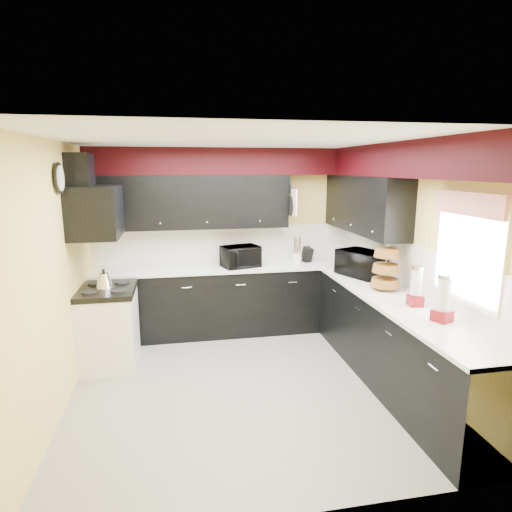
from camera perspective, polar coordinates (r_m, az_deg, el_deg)
The scene contains 35 objects.
ground at distance 4.75m, azimuth -0.95°, elevation -16.57°, with size 3.60×3.60×0.00m, color gray.
wall_back at distance 6.04m, azimuth -3.87°, elevation 2.18°, with size 3.60×0.06×2.50m, color #E0C666.
wall_right at distance 4.92m, azimuth 20.13°, elevation -0.72°, with size 0.06×3.60×2.50m, color #E0C666.
wall_left at distance 4.38m, azimuth -24.93°, elevation -2.58°, with size 0.06×3.60×2.50m, color #E0C666.
ceiling at distance 4.19m, azimuth -1.07°, elevation 15.15°, with size 3.60×3.60×0.06m, color white.
cab_back at distance 5.94m, azimuth -3.42°, elevation -5.92°, with size 3.60×0.60×0.90m, color black.
cab_right at distance 4.76m, azimuth 18.14°, elevation -11.10°, with size 0.60×3.00×0.90m, color black.
counter_back at distance 5.82m, azimuth -3.47°, elevation -1.51°, with size 3.62×0.64×0.04m, color white.
counter_right at distance 4.60m, azimuth 18.51°, elevation -5.69°, with size 0.64×3.02×0.04m, color white.
splash_back at distance 6.04m, azimuth -3.85°, elevation 1.61°, with size 3.60×0.02×0.50m, color white.
splash_right at distance 4.93m, azimuth 19.98°, elevation -1.41°, with size 0.02×3.60×0.50m, color white.
upper_back at distance 5.77m, azimuth -8.71°, elevation 7.12°, with size 2.60×0.35×0.70m, color black.
upper_right at distance 5.55m, azimuth 14.24°, elevation 6.72°, with size 0.35×1.80×0.70m, color black.
soffit_back at distance 5.78m, azimuth -3.80°, elevation 12.45°, with size 3.60×0.36×0.35m, color black.
soffit_right at distance 4.57m, azimuth 20.28°, elevation 11.96°, with size 0.36×3.24×0.35m, color black.
stove at distance 5.26m, azimuth -18.97°, elevation -9.18°, with size 0.60×0.75×0.86m, color white.
cooktop at distance 5.12m, azimuth -19.31°, elevation -4.35°, with size 0.62×0.77×0.06m, color black.
hood at distance 4.97m, azimuth -20.58°, elevation 5.56°, with size 0.50×0.78×0.55m, color black.
hood_duct at distance 4.97m, azimuth -22.43°, elevation 10.29°, with size 0.24×0.40×0.40m, color black.
window at distance 4.13m, azimuth 26.57°, elevation 0.71°, with size 0.03×0.86×0.96m, color white, non-canonical shape.
valance at distance 4.04m, azimuth 26.46°, elevation 6.25°, with size 0.04×0.88×0.20m, color red.
pan_top at distance 5.87m, azimuth 4.39°, elevation 9.26°, with size 0.03×0.22×0.40m, color black, non-canonical shape.
pan_mid at distance 5.77m, azimuth 4.69°, elevation 6.72°, with size 0.03×0.28×0.46m, color black, non-canonical shape.
pan_low at distance 6.02m, azimuth 4.03°, elevation 6.65°, with size 0.03×0.24×0.42m, color black, non-canonical shape.
cut_board at distance 5.65m, azimuth 5.12°, elevation 7.12°, with size 0.03×0.26×0.35m, color white.
baskets at distance 4.84m, azimuth 16.92°, elevation -1.55°, with size 0.27×0.27×0.50m, color brown, non-canonical shape.
clock at distance 4.50m, azimuth -24.78°, elevation 9.40°, with size 0.03×0.30×0.30m, color black, non-canonical shape.
deco_plate at distance 4.51m, azimuth 22.99°, elevation 10.82°, with size 0.03×0.24×0.24m, color white, non-canonical shape.
toaster_oven at distance 5.73m, azimuth -2.04°, elevation -0.06°, with size 0.48×0.40×0.28m, color black.
microwave at distance 5.40m, azimuth 13.95°, elevation -0.96°, with size 0.57×0.38×0.31m, color black.
utensil_crock at distance 6.00m, azimuth 5.51°, elevation -0.25°, with size 0.13×0.13×0.14m, color white.
knife_block at distance 6.06m, azimuth 6.84°, elevation 0.17°, with size 0.10×0.13×0.21m, color black.
kettle at distance 5.11m, azimuth -19.59°, elevation -3.09°, with size 0.19×0.19×0.17m, color silver, non-canonical shape.
dispenser_a at distance 4.38m, azimuth 20.57°, elevation -4.02°, with size 0.13×0.13×0.35m, color #670B05, non-canonical shape.
dispenser_b at distance 4.03m, azimuth 23.72°, elevation -5.34°, with size 0.14×0.14×0.39m, color #5F0000, non-canonical shape.
Camera 1 is at (-0.70, -4.12, 2.25)m, focal length 30.00 mm.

